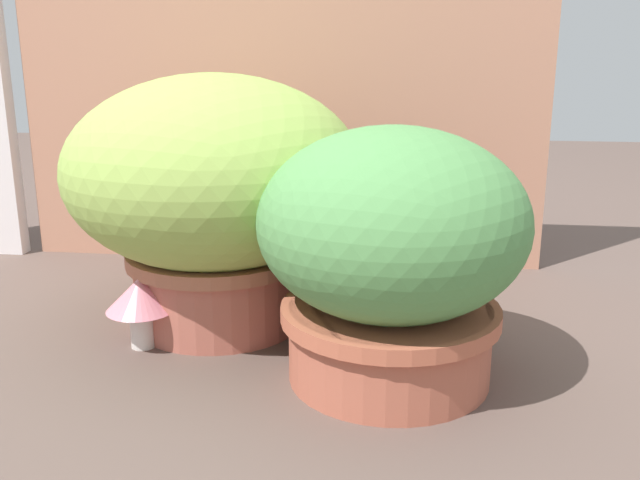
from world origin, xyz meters
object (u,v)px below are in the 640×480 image
leafy_planter (392,250)px  cat (371,255)px  grass_planter (215,188)px  mushroom_ornament_red (191,291)px  mushroom_ornament_pink (140,298)px

leafy_planter → cat: leafy_planter is taller
grass_planter → mushroom_ornament_red: (-0.03, -0.08, -0.17)m
leafy_planter → cat: bearing=99.4°
leafy_planter → cat: 0.28m
mushroom_ornament_red → mushroom_ornament_pink: bearing=-144.4°
cat → mushroom_ornament_pink: 0.44m
grass_planter → cat: size_ratio=1.37×
grass_planter → mushroom_ornament_pink: bearing=-129.2°
grass_planter → leafy_planter: grass_planter is taller
grass_planter → mushroom_ornament_pink: 0.24m
grass_planter → mushroom_ornament_red: bearing=-112.5°
grass_planter → leafy_planter: bearing=-30.7°
mushroom_ornament_pink → mushroom_ornament_red: bearing=35.6°
cat → leafy_planter: bearing=-80.6°
leafy_planter → mushroom_ornament_red: bearing=161.8°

